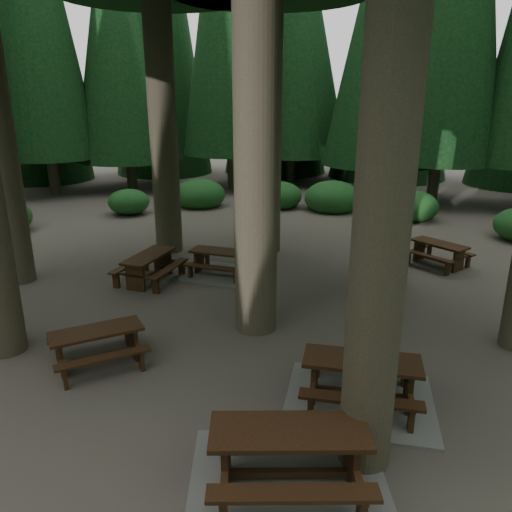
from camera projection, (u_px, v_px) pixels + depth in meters
The scene contains 8 objects.
ground at pixel (219, 322), 10.56m from camera, with size 80.00×80.00×0.00m, color #4C453E.
picnic_table_a at pixel (360, 388), 7.73m from camera, with size 2.75×2.50×0.77m.
picnic_table_b at pixel (149, 264), 12.69m from camera, with size 1.63×1.89×0.72m.
picnic_table_c at pixel (221, 267), 13.23m from camera, with size 2.29×2.01×0.68m.
picnic_table_d at pixel (439, 251), 13.89m from camera, with size 1.88×1.71×0.66m.
picnic_table_e at pixel (97, 342), 8.78m from camera, with size 1.92×2.01×0.68m.
picnic_table_f at pixel (289, 466), 6.08m from camera, with size 3.12×2.97×0.83m.
shrub_ring at pixel (265, 299), 10.71m from camera, with size 23.86×24.64×1.49m.
Camera 1 is at (5.50, -7.90, 4.62)m, focal length 35.00 mm.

